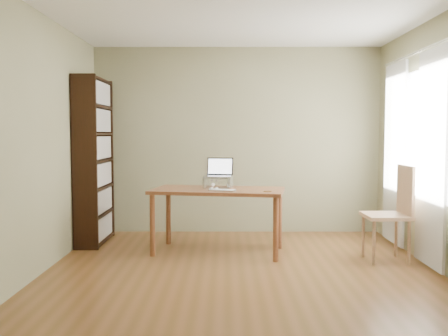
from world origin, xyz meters
TOP-DOWN VIEW (x-y plane):
  - room at (0.03, 0.01)m, footprint 4.04×4.54m
  - bookshelf at (-1.83, 1.55)m, footprint 0.30×0.90m
  - curtains at (1.92, 0.80)m, footprint 0.03×1.90m
  - desk at (-0.25, 1.02)m, footprint 1.63×1.01m
  - laptop_stand at (-0.25, 1.10)m, footprint 0.32×0.25m
  - laptop at (-0.25, 1.16)m, footprint 0.35×0.31m
  - keyboard at (-0.20, 0.80)m, footprint 0.32×0.22m
  - coaster at (0.31, 0.75)m, footprint 0.09×0.09m
  - cat at (-0.25, 1.13)m, footprint 0.22×0.46m
  - chair at (1.68, 0.63)m, footprint 0.47×0.47m

SIDE VIEW (x-z plane):
  - chair at x=1.68m, z-range 0.05..1.10m
  - desk at x=-0.25m, z-range 0.29..1.04m
  - coaster at x=0.31m, z-range 0.75..0.76m
  - keyboard at x=-0.20m, z-range 0.75..0.77m
  - cat at x=-0.25m, z-range 0.74..0.87m
  - laptop_stand at x=-0.25m, z-range 0.77..0.90m
  - laptop at x=-0.25m, z-range 0.83..1.05m
  - bookshelf at x=-1.83m, z-range 0.00..2.10m
  - curtains at x=1.92m, z-range 0.05..2.29m
  - room at x=0.03m, z-range -0.02..2.62m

